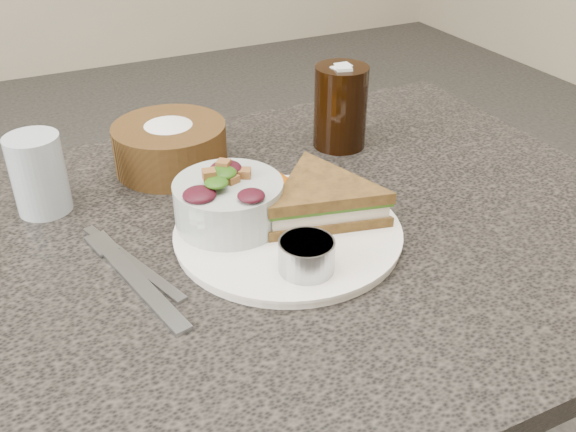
% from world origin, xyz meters
% --- Properties ---
extents(dinner_plate, '(0.27, 0.27, 0.01)m').
position_xyz_m(dinner_plate, '(0.03, -0.02, 0.76)').
color(dinner_plate, white).
rests_on(dinner_plate, dining_table).
extents(sandwich, '(0.21, 0.21, 0.05)m').
position_xyz_m(sandwich, '(0.08, -0.01, 0.78)').
color(sandwich, brown).
rests_on(sandwich, dinner_plate).
extents(salad_bowl, '(0.17, 0.17, 0.07)m').
position_xyz_m(salad_bowl, '(-0.03, 0.03, 0.80)').
color(salad_bowl, '#A4AEAA').
rests_on(salad_bowl, dinner_plate).
extents(dressing_ramekin, '(0.08, 0.08, 0.04)m').
position_xyz_m(dressing_ramekin, '(0.01, -0.10, 0.78)').
color(dressing_ramekin, '#969A9F').
rests_on(dressing_ramekin, dinner_plate).
extents(orange_wedge, '(0.08, 0.08, 0.03)m').
position_xyz_m(orange_wedge, '(0.06, 0.07, 0.78)').
color(orange_wedge, orange).
rests_on(orange_wedge, dinner_plate).
extents(fork, '(0.06, 0.19, 0.01)m').
position_xyz_m(fork, '(-0.16, -0.03, 0.75)').
color(fork, '#A9B0B9').
rests_on(fork, dining_table).
extents(knife, '(0.07, 0.19, 0.00)m').
position_xyz_m(knife, '(-0.15, 0.01, 0.75)').
color(knife, '#A2A5AD').
rests_on(knife, dining_table).
extents(bread_basket, '(0.18, 0.18, 0.09)m').
position_xyz_m(bread_basket, '(-0.04, 0.22, 0.79)').
color(bread_basket, brown).
rests_on(bread_basket, dining_table).
extents(cola_glass, '(0.10, 0.10, 0.13)m').
position_xyz_m(cola_glass, '(0.21, 0.18, 0.82)').
color(cola_glass, black).
rests_on(cola_glass, dining_table).
extents(water_glass, '(0.09, 0.09, 0.10)m').
position_xyz_m(water_glass, '(-0.22, 0.18, 0.80)').
color(water_glass, '#A6B2BD').
rests_on(water_glass, dining_table).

